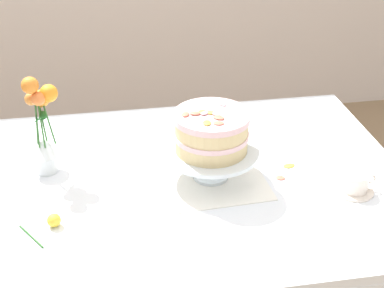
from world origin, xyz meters
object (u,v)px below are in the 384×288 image
at_px(teacup, 355,183).
at_px(dining_table, 181,207).
at_px(fallen_rose, 53,221).
at_px(flower_vase, 43,129).
at_px(cake_stand, 211,154).
at_px(layer_cake, 211,131).

bearing_deg(teacup, dining_table, 165.52).
xyz_separation_m(teacup, fallen_rose, (-0.87, -0.02, -0.01)).
xyz_separation_m(dining_table, fallen_rose, (-0.37, -0.15, 0.11)).
distance_m(dining_table, flower_vase, 0.48).
distance_m(cake_stand, fallen_rose, 0.50).
height_order(teacup, fallen_rose, teacup).
relative_size(cake_stand, teacup, 2.32).
relative_size(layer_cake, fallen_rose, 1.99).
bearing_deg(dining_table, teacup, -14.48).
height_order(flower_vase, fallen_rose, flower_vase).
height_order(cake_stand, layer_cake, layer_cake).
bearing_deg(flower_vase, fallen_rose, -84.79).
xyz_separation_m(layer_cake, flower_vase, (-0.49, 0.12, -0.01)).
bearing_deg(cake_stand, flower_vase, 165.90).
bearing_deg(layer_cake, dining_table, -170.87).
bearing_deg(dining_table, fallen_rose, -158.03).
bearing_deg(layer_cake, cake_stand, 38.60).
bearing_deg(fallen_rose, layer_cake, 19.51).
distance_m(flower_vase, teacup, 0.94).
height_order(dining_table, layer_cake, layer_cake).
bearing_deg(flower_vase, cake_stand, -14.10).
bearing_deg(flower_vase, layer_cake, -14.11).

